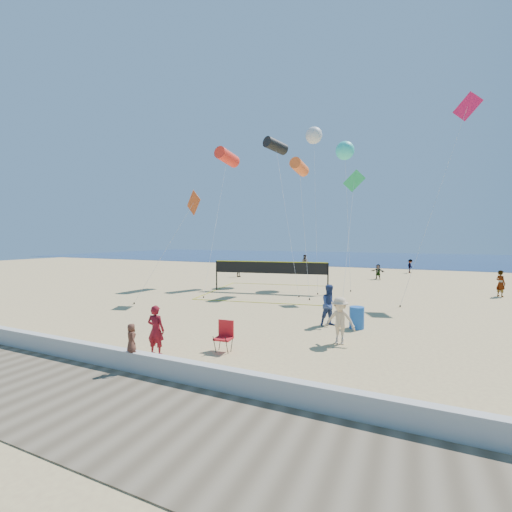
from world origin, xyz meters
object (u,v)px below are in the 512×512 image
at_px(woman, 156,330).
at_px(volleyball_net, 270,271).
at_px(camp_chair, 225,334).
at_px(trash_barrel, 357,318).

bearing_deg(woman, volleyball_net, -91.34).
distance_m(camp_chair, trash_barrel, 6.34).
bearing_deg(trash_barrel, volleyball_net, 133.36).
relative_size(woman, camp_chair, 1.44).
xyz_separation_m(woman, volleyball_net, (-1.59, 14.15, 0.70)).
xyz_separation_m(camp_chair, trash_barrel, (3.79, 5.08, -0.13)).
bearing_deg(camp_chair, trash_barrel, 48.13).
bearing_deg(woman, trash_barrel, -139.59).
distance_m(woman, trash_barrel, 8.60).
xyz_separation_m(woman, trash_barrel, (5.73, 6.40, -0.38)).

